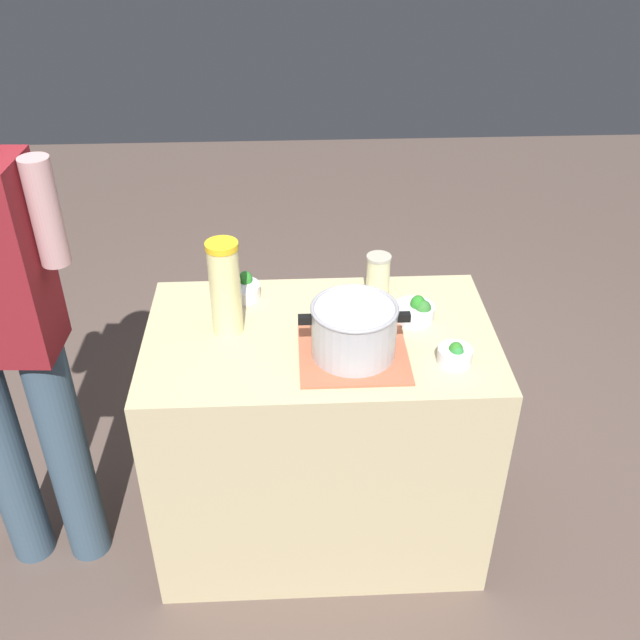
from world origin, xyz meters
TOP-DOWN VIEW (x-y plane):
  - ground_plane at (0.00, 0.00)m, footprint 8.00×8.00m
  - counter_slab at (0.00, 0.00)m, footprint 1.09×0.66m
  - dish_cloth at (-0.09, 0.11)m, footprint 0.32×0.31m
  - cooking_pot at (-0.09, 0.11)m, footprint 0.32×0.25m
  - lemonade_pitcher at (0.28, -0.03)m, footprint 0.10×0.10m
  - mason_jar at (-0.20, -0.22)m, footprint 0.08×0.08m
  - broccoli_bowl_front at (-0.31, -0.07)m, footprint 0.13×0.13m
  - broccoli_bowl_center at (-0.38, 0.17)m, footprint 0.10×0.10m
  - broccoli_bowl_back at (0.25, -0.22)m, footprint 0.12×0.12m
  - person_cook at (0.93, 0.08)m, footprint 0.50×0.22m

SIDE VIEW (x-z plane):
  - ground_plane at x=0.00m, z-range 0.00..0.00m
  - counter_slab at x=0.00m, z-range 0.00..0.86m
  - dish_cloth at x=-0.09m, z-range 0.86..0.86m
  - broccoli_bowl_center at x=-0.38m, z-range 0.85..0.92m
  - broccoli_bowl_back at x=0.25m, z-range 0.85..0.93m
  - broccoli_bowl_front at x=-0.31m, z-range 0.85..0.93m
  - person_cook at x=0.93m, z-range 0.09..1.76m
  - mason_jar at x=-0.20m, z-range 0.86..1.00m
  - cooking_pot at x=-0.09m, z-range 0.87..1.03m
  - lemonade_pitcher at x=0.28m, z-range 0.86..1.16m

